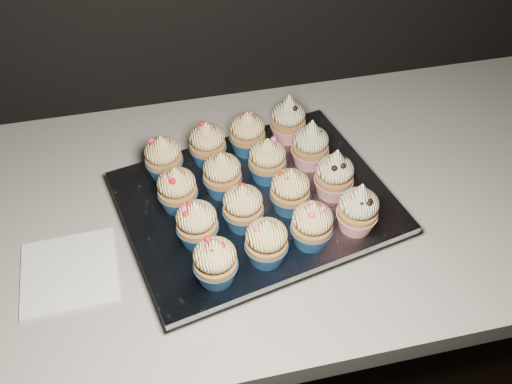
{
  "coord_description": "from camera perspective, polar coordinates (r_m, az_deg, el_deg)",
  "views": [
    {
      "loc": [
        -0.19,
        1.05,
        1.61
      ],
      "look_at": [
        -0.06,
        1.67,
        0.95
      ],
      "focal_mm": 40.0,
      "sensor_mm": 36.0,
      "label": 1
    }
  ],
  "objects": [
    {
      "name": "cupcake_10",
      "position": [
        0.94,
        1.14,
        3.21
      ],
      "size": [
        0.06,
        0.06,
        0.08
      ],
      "color": "navy",
      "rests_on": "foil_lining"
    },
    {
      "name": "cupcake_9",
      "position": [
        0.91,
        -3.4,
        1.78
      ],
      "size": [
        0.06,
        0.06,
        0.08
      ],
      "color": "navy",
      "rests_on": "foil_lining"
    },
    {
      "name": "cupcake_12",
      "position": [
        0.95,
        -9.24,
        3.44
      ],
      "size": [
        0.06,
        0.06,
        0.08
      ],
      "color": "navy",
      "rests_on": "foil_lining"
    },
    {
      "name": "cupcake_13",
      "position": [
        0.97,
        -4.87,
        4.82
      ],
      "size": [
        0.06,
        0.06,
        0.08
      ],
      "color": "navy",
      "rests_on": "foil_lining"
    },
    {
      "name": "cupcake_14",
      "position": [
        0.99,
        -0.87,
        5.89
      ],
      "size": [
        0.06,
        0.06,
        0.08
      ],
      "color": "navy",
      "rests_on": "foil_lining"
    },
    {
      "name": "cupcake_15",
      "position": [
        1.01,
        3.23,
        7.24
      ],
      "size": [
        0.06,
        0.06,
        0.1
      ],
      "color": "red",
      "rests_on": "foil_lining"
    },
    {
      "name": "baking_tray",
      "position": [
        0.94,
        -0.0,
        -1.64
      ],
      "size": [
        0.44,
        0.37,
        0.02
      ],
      "primitive_type": "cube",
      "rotation": [
        0.0,
        0.0,
        0.21
      ],
      "color": "black",
      "rests_on": "worktop"
    },
    {
      "name": "cupcake_3",
      "position": [
        0.87,
        10.17,
        -1.7
      ],
      "size": [
        0.06,
        0.06,
        0.1
      ],
      "color": "red",
      "rests_on": "foil_lining"
    },
    {
      "name": "worktop",
      "position": [
        1.0,
        2.67,
        -0.93
      ],
      "size": [
        2.44,
        0.64,
        0.04
      ],
      "primitive_type": "cube",
      "color": "beige",
      "rests_on": "cabinet"
    },
    {
      "name": "cupcake_6",
      "position": [
        0.89,
        3.44,
        0.12
      ],
      "size": [
        0.06,
        0.06,
        0.08
      ],
      "color": "navy",
      "rests_on": "foil_lining"
    },
    {
      "name": "cupcake_5",
      "position": [
        0.86,
        -1.31,
        -1.51
      ],
      "size": [
        0.06,
        0.06,
        0.08
      ],
      "color": "navy",
      "rests_on": "foil_lining"
    },
    {
      "name": "cupcake_11",
      "position": [
        0.96,
        5.46,
        4.67
      ],
      "size": [
        0.06,
        0.06,
        0.1
      ],
      "color": "red",
      "rests_on": "foil_lining"
    },
    {
      "name": "cupcake_1",
      "position": [
        0.82,
        1.06,
        -4.98
      ],
      "size": [
        0.06,
        0.06,
        0.08
      ],
      "color": "navy",
      "rests_on": "foil_lining"
    },
    {
      "name": "foil_lining",
      "position": [
        0.93,
        -0.0,
        -0.94
      ],
      "size": [
        0.48,
        0.4,
        0.01
      ],
      "primitive_type": "cube",
      "rotation": [
        0.0,
        0.0,
        0.21
      ],
      "color": "silver",
      "rests_on": "baking_tray"
    },
    {
      "name": "napkin",
      "position": [
        0.92,
        -18.16,
        -7.59
      ],
      "size": [
        0.15,
        0.15,
        0.0
      ],
      "primitive_type": "cube",
      "rotation": [
        0.0,
        0.0,
        0.03
      ],
      "color": "white",
      "rests_on": "worktop"
    },
    {
      "name": "cupcake_2",
      "position": [
        0.84,
        5.62,
        -3.28
      ],
      "size": [
        0.06,
        0.06,
        0.08
      ],
      "color": "navy",
      "rests_on": "foil_lining"
    },
    {
      "name": "cupcake_7",
      "position": [
        0.92,
        7.84,
        1.69
      ],
      "size": [
        0.06,
        0.06,
        0.1
      ],
      "color": "red",
      "rests_on": "foil_lining"
    },
    {
      "name": "cupcake_0",
      "position": [
        0.8,
        -4.1,
        -6.94
      ],
      "size": [
        0.06,
        0.06,
        0.08
      ],
      "color": "navy",
      "rests_on": "foil_lining"
    },
    {
      "name": "cabinet",
      "position": [
        1.36,
        2.02,
        -13.96
      ],
      "size": [
        2.4,
        0.6,
        0.86
      ],
      "primitive_type": "cube",
      "color": "black",
      "rests_on": "ground"
    },
    {
      "name": "cupcake_8",
      "position": [
        0.9,
        -7.88,
        0.27
      ],
      "size": [
        0.06,
        0.06,
        0.08
      ],
      "color": "navy",
      "rests_on": "foil_lining"
    },
    {
      "name": "cupcake_4",
      "position": [
        0.85,
        -5.93,
        -3.13
      ],
      "size": [
        0.06,
        0.06,
        0.08
      ],
      "color": "navy",
      "rests_on": "foil_lining"
    }
  ]
}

